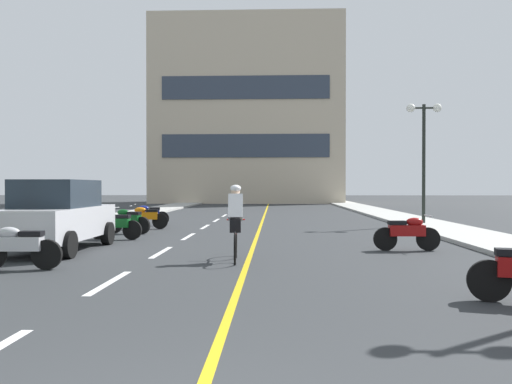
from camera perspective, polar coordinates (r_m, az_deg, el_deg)
ground_plane at (r=23.70m, az=0.08°, el=-3.36°), size 140.00×140.00×0.00m
curb_left at (r=27.87m, az=-14.68°, el=-2.66°), size 2.40×72.00×0.12m
curb_right at (r=27.43m, az=15.54°, el=-2.71°), size 2.40×72.00×0.12m
lane_dash_1 at (r=9.24m, az=-16.07°, el=-9.69°), size 0.14×2.20×0.01m
lane_dash_2 at (r=13.05m, az=-10.55°, el=-6.64°), size 0.14×2.20×0.01m
lane_dash_3 at (r=16.95m, az=-7.57°, el=-4.95°), size 0.14×2.20×0.01m
lane_dash_4 at (r=20.89m, az=-5.72°, el=-3.89°), size 0.14×2.20×0.01m
lane_dash_5 at (r=24.85m, az=-4.46°, el=-3.17°), size 0.14×2.20×0.01m
lane_dash_6 at (r=28.82m, az=-3.55°, el=-2.64°), size 0.14×2.20×0.01m
lane_dash_7 at (r=32.80m, az=-2.86°, el=-2.24°), size 0.14×2.20×0.01m
lane_dash_8 at (r=36.78m, az=-2.32°, el=-1.93°), size 0.14×2.20×0.01m
lane_dash_9 at (r=40.76m, az=-1.88°, el=-1.68°), size 0.14×2.20×0.01m
lane_dash_10 at (r=44.75m, az=-1.53°, el=-1.47°), size 0.14×2.20×0.01m
lane_dash_11 at (r=48.74m, az=-1.23°, el=-1.29°), size 0.14×2.20×0.01m
centre_line_yellow at (r=26.69m, az=0.84°, el=-2.90°), size 0.12×66.00×0.01m
office_building at (r=52.22m, az=-0.94°, el=8.82°), size 18.70×8.09×18.16m
street_lamp_mid at (r=22.59m, az=18.26°, el=6.03°), size 1.46×0.36×5.00m
parked_car_near at (r=14.03m, az=-21.34°, el=-2.42°), size 1.95×4.21×1.82m
motorcycle_2 at (r=11.18m, az=-25.05°, el=-5.49°), size 1.70×0.60×0.92m
motorcycle_3 at (r=13.68m, az=16.56°, el=-4.34°), size 1.70×0.60×0.92m
motorcycle_4 at (r=16.45m, az=-15.51°, el=-3.50°), size 1.70×0.60×0.92m
motorcycle_5 at (r=18.38m, az=-14.15°, el=-3.06°), size 1.66×0.72×0.92m
motorcycle_6 at (r=20.08m, az=-12.29°, el=-2.75°), size 1.69×0.61×0.92m
motorcycle_7 at (r=21.76m, az=-11.97°, el=-2.48°), size 1.69×0.63×0.92m
cyclist_rider at (r=11.32m, az=-2.31°, el=-3.25°), size 0.42×1.77×1.71m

